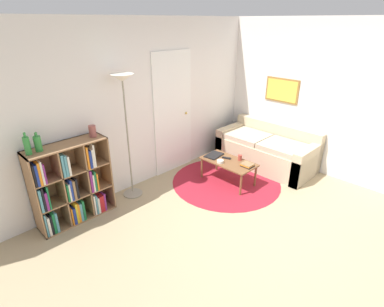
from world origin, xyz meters
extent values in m
plane|color=tan|center=(0.00, 0.00, 0.00)|extent=(14.00, 14.00, 0.00)
cube|color=silver|center=(0.00, 2.50, 1.30)|extent=(7.45, 0.05, 2.60)
cube|color=white|center=(0.48, 2.46, 1.05)|extent=(0.84, 0.02, 2.10)
sphere|color=tan|center=(0.77, 2.44, 1.01)|extent=(0.04, 0.04, 0.04)
cube|color=silver|center=(2.25, 1.24, 1.30)|extent=(0.05, 5.47, 2.60)
cube|color=olive|center=(2.22, 1.39, 1.36)|extent=(0.02, 0.65, 0.44)
cube|color=yellow|center=(2.20, 1.39, 1.36)|extent=(0.01, 0.59, 0.38)
cylinder|color=maroon|center=(0.76, 1.45, 0.00)|extent=(1.83, 1.83, 0.01)
cube|color=#936B47|center=(-2.00, 2.28, 0.55)|extent=(0.02, 0.34, 1.11)
cube|color=#936B47|center=(-1.00, 2.28, 0.55)|extent=(0.02, 0.34, 1.11)
cube|color=#936B47|center=(-1.50, 2.28, 1.10)|extent=(1.01, 0.34, 0.02)
cube|color=#936B47|center=(-1.50, 2.28, 0.01)|extent=(1.01, 0.34, 0.02)
cube|color=#936B47|center=(-1.50, 2.44, 0.55)|extent=(1.01, 0.02, 1.11)
cube|color=#936B47|center=(-1.66, 2.28, 0.55)|extent=(0.02, 0.32, 1.07)
cube|color=#936B47|center=(-1.33, 2.28, 0.55)|extent=(0.02, 0.32, 1.07)
cube|color=#936B47|center=(-1.50, 2.28, 0.38)|extent=(0.98, 0.32, 0.02)
cube|color=#936B47|center=(-1.50, 2.28, 0.73)|extent=(0.98, 0.32, 0.02)
cube|color=teal|center=(-1.97, 2.25, 0.18)|extent=(0.02, 0.26, 0.32)
cube|color=silver|center=(-1.94, 2.24, 0.15)|extent=(0.03, 0.25, 0.27)
cube|color=black|center=(-1.90, 2.21, 0.16)|extent=(0.02, 0.19, 0.28)
cube|color=#196B38|center=(-1.87, 2.23, 0.16)|extent=(0.03, 0.22, 0.29)
cube|color=teal|center=(-1.84, 2.24, 0.16)|extent=(0.03, 0.24, 0.29)
cube|color=orange|center=(-1.63, 2.24, 0.14)|extent=(0.02, 0.24, 0.25)
cube|color=navy|center=(-1.60, 2.23, 0.14)|extent=(0.03, 0.22, 0.24)
cube|color=gold|center=(-1.57, 2.24, 0.17)|extent=(0.03, 0.25, 0.30)
cube|color=orange|center=(-1.54, 2.23, 0.16)|extent=(0.03, 0.23, 0.28)
cube|color=teal|center=(-1.50, 2.22, 0.15)|extent=(0.03, 0.21, 0.27)
cube|color=#196B38|center=(-1.47, 2.23, 0.17)|extent=(0.03, 0.22, 0.30)
cube|color=silver|center=(-1.30, 2.25, 0.17)|extent=(0.02, 0.26, 0.30)
cube|color=teal|center=(-1.28, 2.24, 0.17)|extent=(0.02, 0.24, 0.30)
cube|color=silver|center=(-1.25, 2.23, 0.14)|extent=(0.03, 0.22, 0.24)
cube|color=#B21E23|center=(-1.21, 2.22, 0.14)|extent=(0.03, 0.20, 0.25)
cube|color=#B21E23|center=(-1.18, 2.22, 0.15)|extent=(0.03, 0.21, 0.26)
cube|color=#7F287A|center=(-1.15, 2.23, 0.15)|extent=(0.02, 0.23, 0.27)
cube|color=teal|center=(-1.96, 2.22, 0.54)|extent=(0.03, 0.20, 0.31)
cube|color=black|center=(-1.93, 2.25, 0.55)|extent=(0.02, 0.26, 0.32)
cube|color=#7F287A|center=(-1.90, 2.25, 0.51)|extent=(0.03, 0.26, 0.25)
cube|color=#196B38|center=(-1.87, 2.22, 0.54)|extent=(0.02, 0.21, 0.32)
cube|color=#196B38|center=(-1.63, 2.24, 0.51)|extent=(0.02, 0.24, 0.24)
cube|color=silver|center=(-1.61, 2.24, 0.51)|extent=(0.02, 0.24, 0.24)
cube|color=navy|center=(-1.58, 2.22, 0.53)|extent=(0.03, 0.20, 0.29)
cube|color=olive|center=(-1.54, 2.22, 0.52)|extent=(0.03, 0.20, 0.27)
cube|color=black|center=(-1.51, 2.21, 0.52)|extent=(0.03, 0.19, 0.28)
cube|color=#7F287A|center=(-1.30, 2.25, 0.55)|extent=(0.03, 0.26, 0.32)
cube|color=silver|center=(-1.27, 2.22, 0.51)|extent=(0.02, 0.21, 0.26)
cube|color=#196B38|center=(-1.24, 2.22, 0.53)|extent=(0.02, 0.20, 0.30)
cube|color=orange|center=(-1.22, 2.24, 0.51)|extent=(0.02, 0.25, 0.25)
cube|color=black|center=(-1.97, 2.23, 0.88)|extent=(0.02, 0.23, 0.28)
cube|color=navy|center=(-1.94, 2.22, 0.88)|extent=(0.03, 0.20, 0.28)
cube|color=orange|center=(-1.91, 2.25, 0.89)|extent=(0.03, 0.26, 0.29)
cube|color=silver|center=(-1.88, 2.25, 0.89)|extent=(0.02, 0.26, 0.30)
cube|color=#7F287A|center=(-1.85, 2.24, 0.87)|extent=(0.02, 0.25, 0.26)
cube|color=teal|center=(-1.63, 2.24, 0.89)|extent=(0.03, 0.24, 0.30)
cube|color=teal|center=(-1.59, 2.25, 0.88)|extent=(0.03, 0.26, 0.28)
cube|color=silver|center=(-1.55, 2.22, 0.87)|extent=(0.03, 0.20, 0.26)
cube|color=orange|center=(-1.30, 2.23, 0.90)|extent=(0.03, 0.22, 0.31)
cube|color=navy|center=(-1.27, 2.22, 0.87)|extent=(0.03, 0.20, 0.25)
cube|color=silver|center=(-1.23, 2.23, 0.87)|extent=(0.02, 0.22, 0.26)
cube|color=silver|center=(-1.21, 2.23, 0.90)|extent=(0.02, 0.22, 0.32)
cylinder|color=gray|center=(-0.60, 2.25, 0.01)|extent=(0.30, 0.30, 0.01)
cylinder|color=gray|center=(-0.60, 2.25, 0.94)|extent=(0.02, 0.02, 1.78)
cone|color=white|center=(-0.60, 2.25, 1.83)|extent=(0.32, 0.32, 0.10)
cube|color=#CCB793|center=(1.78, 1.34, 0.23)|extent=(0.85, 1.77, 0.46)
cube|color=#CCB793|center=(2.13, 1.34, 0.38)|extent=(0.16, 1.77, 0.75)
cube|color=#CCB793|center=(1.78, 0.53, 0.30)|extent=(0.85, 0.16, 0.60)
cube|color=#CCB793|center=(1.78, 2.14, 0.30)|extent=(0.85, 0.16, 0.60)
cube|color=beige|center=(1.70, 0.97, 0.51)|extent=(0.65, 0.70, 0.10)
cube|color=beige|center=(1.70, 1.70, 0.51)|extent=(0.65, 0.70, 0.10)
cube|color=brown|center=(0.78, 1.44, 0.38)|extent=(0.48, 0.91, 0.02)
cylinder|color=brown|center=(0.58, 1.02, 0.18)|extent=(0.04, 0.04, 0.37)
cylinder|color=brown|center=(0.58, 1.85, 0.18)|extent=(0.04, 0.04, 0.37)
cylinder|color=brown|center=(0.98, 1.02, 0.18)|extent=(0.04, 0.04, 0.37)
cylinder|color=brown|center=(0.98, 1.85, 0.18)|extent=(0.04, 0.04, 0.37)
cube|color=black|center=(0.77, 1.74, 0.40)|extent=(0.35, 0.26, 0.02)
cylinder|color=silver|center=(0.63, 1.49, 0.41)|extent=(0.11, 0.11, 0.05)
cube|color=black|center=(0.83, 1.09, 0.40)|extent=(0.16, 0.18, 0.01)
cube|color=orange|center=(0.84, 1.10, 0.41)|extent=(0.16, 0.18, 0.01)
cube|color=olive|center=(0.85, 1.10, 0.43)|extent=(0.16, 0.18, 0.01)
cylinder|color=#A33D33|center=(0.94, 1.32, 0.44)|extent=(0.07, 0.07, 0.09)
cube|color=black|center=(0.83, 1.52, 0.40)|extent=(0.09, 0.15, 0.02)
cylinder|color=#2D8438|center=(-1.92, 2.28, 1.22)|extent=(0.07, 0.07, 0.22)
cylinder|color=#2D8438|center=(-1.92, 2.28, 1.35)|extent=(0.03, 0.03, 0.05)
cylinder|color=#2D8438|center=(-1.80, 2.29, 1.20)|extent=(0.08, 0.08, 0.19)
cylinder|color=#2D8438|center=(-1.80, 2.29, 1.32)|extent=(0.03, 0.03, 0.05)
cylinder|color=#934C47|center=(-1.11, 2.28, 1.19)|extent=(0.09, 0.09, 0.16)
camera|label=1|loc=(-2.83, -1.30, 2.55)|focal=28.00mm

